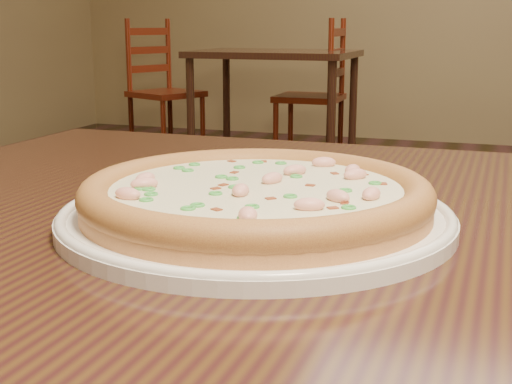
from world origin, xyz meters
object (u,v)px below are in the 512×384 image
(pizza, at_px, (256,195))
(chair_b, at_px, (317,97))
(bg_table_left, at_px, (274,66))
(chair_a, at_px, (161,92))
(plate, at_px, (256,216))
(hero_table, at_px, (397,326))

(pizza, distance_m, chair_b, 4.21)
(pizza, height_order, bg_table_left, pizza)
(bg_table_left, bearing_deg, chair_b, 54.36)
(bg_table_left, distance_m, chair_a, 0.98)
(pizza, xyz_separation_m, chair_b, (-1.01, 4.07, -0.34))
(chair_b, bearing_deg, plate, -76.05)
(plate, relative_size, chair_a, 0.36)
(hero_table, height_order, chair_b, chair_b)
(plate, xyz_separation_m, pizza, (0.00, -0.00, 0.02))
(bg_table_left, bearing_deg, pizza, -72.10)
(pizza, xyz_separation_m, chair_a, (-2.15, 4.01, -0.34))
(hero_table, bearing_deg, bg_table_left, 109.77)
(hero_table, xyz_separation_m, bg_table_left, (-1.34, 3.73, 0.00))
(hero_table, height_order, chair_a, chair_a)
(chair_a, bearing_deg, bg_table_left, -14.25)
(pizza, distance_m, chair_a, 4.56)
(bg_table_left, bearing_deg, chair_a, 165.75)
(chair_a, height_order, chair_b, same)
(chair_b, bearing_deg, chair_a, -177.14)
(hero_table, relative_size, plate, 3.49)
(plate, relative_size, chair_b, 0.36)
(pizza, relative_size, chair_a, 0.32)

